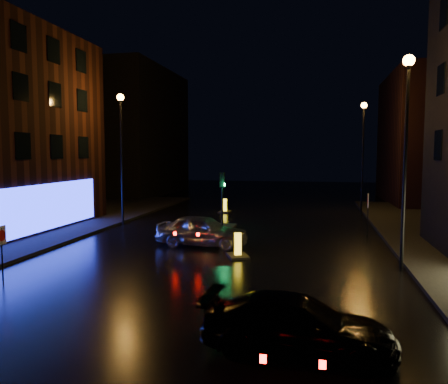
{
  "coord_description": "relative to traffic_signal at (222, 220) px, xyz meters",
  "views": [
    {
      "loc": [
        4.42,
        -12.07,
        4.63
      ],
      "look_at": [
        0.18,
        7.98,
        2.8
      ],
      "focal_mm": 35.0,
      "sensor_mm": 36.0,
      "label": 1
    }
  ],
  "objects": [
    {
      "name": "bollard_near",
      "position": [
        2.26,
        -7.19,
        -0.26
      ],
      "size": [
        1.26,
        1.47,
        1.09
      ],
      "rotation": [
        0.0,
        0.0,
        0.41
      ],
      "color": "black",
      "rests_on": "ground"
    },
    {
      "name": "ground",
      "position": [
        1.2,
        -14.0,
        -0.5
      ],
      "size": [
        120.0,
        120.0,
        0.0
      ],
      "primitive_type": "plane",
      "color": "black",
      "rests_on": "ground"
    },
    {
      "name": "street_lamp_rnear",
      "position": [
        9.0,
        -8.0,
        5.06
      ],
      "size": [
        0.44,
        0.44,
        8.37
      ],
      "color": "black",
      "rests_on": "ground"
    },
    {
      "name": "street_lamp_lfar",
      "position": [
        -6.6,
        -0.0,
        5.06
      ],
      "size": [
        0.44,
        0.44,
        8.37
      ],
      "color": "black",
      "rests_on": "ground"
    },
    {
      "name": "building_far_left",
      "position": [
        -14.8,
        21.0,
        6.5
      ],
      "size": [
        8.0,
        16.0,
        14.0
      ],
      "primitive_type": "cube",
      "color": "black",
      "rests_on": "ground"
    },
    {
      "name": "building_far_right",
      "position": [
        16.2,
        18.0,
        5.5
      ],
      "size": [
        8.0,
        14.0,
        12.0
      ],
      "primitive_type": "cube",
      "color": "black",
      "rests_on": "ground"
    },
    {
      "name": "bollard_far",
      "position": [
        -1.32,
        7.1,
        -0.27
      ],
      "size": [
        0.9,
        1.27,
        1.06
      ],
      "rotation": [
        0.0,
        0.0,
        -0.07
      ],
      "color": "black",
      "rests_on": "ground"
    },
    {
      "name": "road_sign_left",
      "position": [
        -5.3,
        -12.75,
        1.03
      ],
      "size": [
        0.1,
        0.5,
        2.05
      ],
      "rotation": [
        0.0,
        0.0,
        0.08
      ],
      "color": "black",
      "rests_on": "ground"
    },
    {
      "name": "traffic_signal",
      "position": [
        0.0,
        0.0,
        0.0
      ],
      "size": [
        1.4,
        2.4,
        3.45
      ],
      "color": "black",
      "rests_on": "ground"
    },
    {
      "name": "silver_hatchback",
      "position": [
        0.11,
        -5.26,
        0.27
      ],
      "size": [
        4.68,
        2.15,
        1.55
      ],
      "primitive_type": "imported",
      "rotation": [
        0.0,
        0.0,
        1.5
      ],
      "color": "#ACB0B4",
      "rests_on": "ground"
    },
    {
      "name": "street_lamp_rfar",
      "position": [
        9.0,
        8.0,
        5.06
      ],
      "size": [
        0.44,
        0.44,
        8.37
      ],
      "color": "black",
      "rests_on": "ground"
    },
    {
      "name": "road_sign_right",
      "position": [
        8.52,
        -0.47,
        1.25
      ],
      "size": [
        0.11,
        0.57,
        2.34
      ],
      "rotation": [
        0.0,
        0.0,
        3.05
      ],
      "color": "black",
      "rests_on": "ground"
    },
    {
      "name": "dark_sedan",
      "position": [
        5.27,
        -16.12,
        0.15
      ],
      "size": [
        4.6,
        2.08,
        1.31
      ],
      "primitive_type": "imported",
      "rotation": [
        0.0,
        0.0,
        1.51
      ],
      "color": "black",
      "rests_on": "ground"
    }
  ]
}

